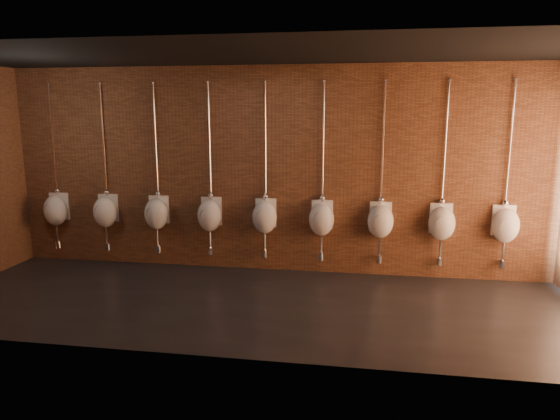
{
  "coord_description": "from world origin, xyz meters",
  "views": [
    {
      "loc": [
        1.35,
        -6.12,
        2.5
      ],
      "look_at": [
        0.23,
        0.9,
        1.1
      ],
      "focal_mm": 32.0,
      "sensor_mm": 36.0,
      "label": 1
    }
  ],
  "objects_px": {
    "urinal_6": "(381,220)",
    "urinal_8": "(505,224)",
    "urinal_1": "(105,211)",
    "urinal_4": "(265,216)",
    "urinal_0": "(56,209)",
    "urinal_7": "(442,222)",
    "urinal_3": "(210,214)",
    "urinal_2": "(157,213)",
    "urinal_5": "(321,218)"
  },
  "relations": [
    {
      "from": "urinal_6",
      "to": "urinal_2",
      "type": "bearing_deg",
      "value": 180.0
    },
    {
      "from": "urinal_3",
      "to": "urinal_8",
      "type": "xyz_separation_m",
      "value": [
        4.45,
        0.0,
        0.0
      ]
    },
    {
      "from": "urinal_0",
      "to": "urinal_3",
      "type": "xyz_separation_m",
      "value": [
        2.67,
        0.0,
        0.0
      ]
    },
    {
      "from": "urinal_1",
      "to": "urinal_5",
      "type": "xyz_separation_m",
      "value": [
        3.56,
        0.0,
        0.0
      ]
    },
    {
      "from": "urinal_2",
      "to": "urinal_4",
      "type": "relative_size",
      "value": 1.0
    },
    {
      "from": "urinal_0",
      "to": "urinal_2",
      "type": "xyz_separation_m",
      "value": [
        1.78,
        0.0,
        0.0
      ]
    },
    {
      "from": "urinal_0",
      "to": "urinal_8",
      "type": "distance_m",
      "value": 7.12
    },
    {
      "from": "urinal_0",
      "to": "urinal_4",
      "type": "bearing_deg",
      "value": 0.0
    },
    {
      "from": "urinal_3",
      "to": "urinal_7",
      "type": "bearing_deg",
      "value": 0.0
    },
    {
      "from": "urinal_5",
      "to": "urinal_7",
      "type": "relative_size",
      "value": 1.0
    },
    {
      "from": "urinal_6",
      "to": "urinal_7",
      "type": "distance_m",
      "value": 0.89
    },
    {
      "from": "urinal_0",
      "to": "urinal_6",
      "type": "xyz_separation_m",
      "value": [
        5.34,
        0.0,
        0.0
      ]
    },
    {
      "from": "urinal_3",
      "to": "urinal_4",
      "type": "distance_m",
      "value": 0.89
    },
    {
      "from": "urinal_7",
      "to": "urinal_3",
      "type": "bearing_deg",
      "value": 180.0
    },
    {
      "from": "urinal_6",
      "to": "urinal_7",
      "type": "relative_size",
      "value": 1.0
    },
    {
      "from": "urinal_0",
      "to": "urinal_5",
      "type": "bearing_deg",
      "value": 0.0
    },
    {
      "from": "urinal_1",
      "to": "urinal_6",
      "type": "xyz_separation_m",
      "value": [
        4.45,
        0.0,
        0.0
      ]
    },
    {
      "from": "urinal_0",
      "to": "urinal_8",
      "type": "bearing_deg",
      "value": 0.0
    },
    {
      "from": "urinal_4",
      "to": "urinal_6",
      "type": "relative_size",
      "value": 1.0
    },
    {
      "from": "urinal_6",
      "to": "urinal_8",
      "type": "distance_m",
      "value": 1.78
    },
    {
      "from": "urinal_4",
      "to": "urinal_7",
      "type": "height_order",
      "value": "same"
    },
    {
      "from": "urinal_0",
      "to": "urinal_7",
      "type": "bearing_deg",
      "value": 0.0
    },
    {
      "from": "urinal_3",
      "to": "urinal_4",
      "type": "xyz_separation_m",
      "value": [
        0.89,
        0.0,
        0.0
      ]
    },
    {
      "from": "urinal_1",
      "to": "urinal_4",
      "type": "xyz_separation_m",
      "value": [
        2.67,
        0.0,
        0.0
      ]
    },
    {
      "from": "urinal_0",
      "to": "urinal_1",
      "type": "height_order",
      "value": "same"
    },
    {
      "from": "urinal_2",
      "to": "urinal_1",
      "type": "bearing_deg",
      "value": 180.0
    },
    {
      "from": "urinal_0",
      "to": "urinal_3",
      "type": "relative_size",
      "value": 1.0
    },
    {
      "from": "urinal_2",
      "to": "urinal_6",
      "type": "distance_m",
      "value": 3.56
    },
    {
      "from": "urinal_6",
      "to": "urinal_8",
      "type": "relative_size",
      "value": 1.0
    },
    {
      "from": "urinal_0",
      "to": "urinal_1",
      "type": "bearing_deg",
      "value": 0.0
    },
    {
      "from": "urinal_4",
      "to": "urinal_6",
      "type": "height_order",
      "value": "same"
    },
    {
      "from": "urinal_2",
      "to": "urinal_8",
      "type": "bearing_deg",
      "value": 0.0
    },
    {
      "from": "urinal_0",
      "to": "urinal_2",
      "type": "bearing_deg",
      "value": 0.0
    },
    {
      "from": "urinal_1",
      "to": "urinal_2",
      "type": "xyz_separation_m",
      "value": [
        0.89,
        0.0,
        0.0
      ]
    },
    {
      "from": "urinal_0",
      "to": "urinal_4",
      "type": "xyz_separation_m",
      "value": [
        3.56,
        0.0,
        0.0
      ]
    },
    {
      "from": "urinal_4",
      "to": "urinal_7",
      "type": "bearing_deg",
      "value": 0.0
    },
    {
      "from": "urinal_2",
      "to": "urinal_3",
      "type": "relative_size",
      "value": 1.0
    },
    {
      "from": "urinal_3",
      "to": "urinal_7",
      "type": "relative_size",
      "value": 1.0
    },
    {
      "from": "urinal_3",
      "to": "urinal_7",
      "type": "height_order",
      "value": "same"
    },
    {
      "from": "urinal_3",
      "to": "urinal_0",
      "type": "bearing_deg",
      "value": 180.0
    },
    {
      "from": "urinal_4",
      "to": "urinal_8",
      "type": "relative_size",
      "value": 1.0
    },
    {
      "from": "urinal_6",
      "to": "urinal_7",
      "type": "bearing_deg",
      "value": 0.0
    },
    {
      "from": "urinal_2",
      "to": "urinal_3",
      "type": "distance_m",
      "value": 0.89
    },
    {
      "from": "urinal_3",
      "to": "urinal_8",
      "type": "height_order",
      "value": "same"
    },
    {
      "from": "urinal_3",
      "to": "urinal_4",
      "type": "bearing_deg",
      "value": 0.0
    },
    {
      "from": "urinal_8",
      "to": "urinal_0",
      "type": "bearing_deg",
      "value": 180.0
    },
    {
      "from": "urinal_0",
      "to": "urinal_3",
      "type": "bearing_deg",
      "value": 0.0
    },
    {
      "from": "urinal_3",
      "to": "urinal_8",
      "type": "distance_m",
      "value": 4.45
    },
    {
      "from": "urinal_3",
      "to": "urinal_1",
      "type": "bearing_deg",
      "value": 180.0
    },
    {
      "from": "urinal_2",
      "to": "urinal_7",
      "type": "xyz_separation_m",
      "value": [
        4.45,
        0.0,
        0.0
      ]
    }
  ]
}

